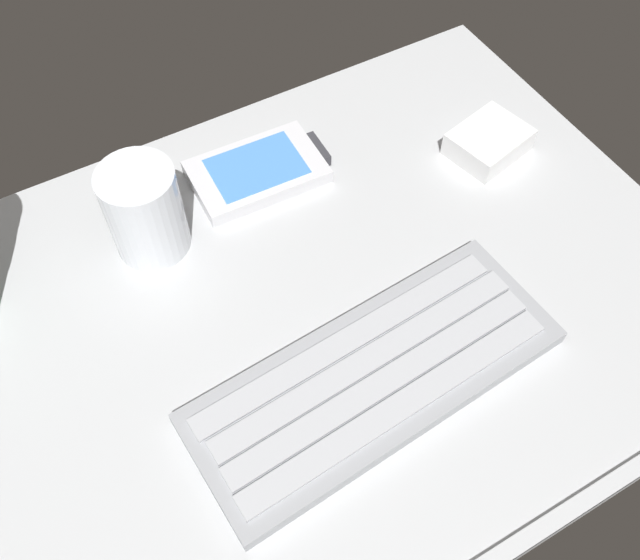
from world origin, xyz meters
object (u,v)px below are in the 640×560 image
Objects in this scene: juice_cup at (146,214)px; handheld_device at (259,171)px; charger_block at (489,142)px; keyboard at (372,378)px.

handheld_device is at bearing 11.93° from juice_cup.
charger_block is at bearing -9.60° from juice_cup.
keyboard reaches higher than handheld_device.
keyboard is 2.28× the size of handheld_device.
charger_block is (22.61, 15.37, 0.39)cm from keyboard.
juice_cup is (-11.42, -2.41, 3.18)cm from handheld_device.
charger_block reaches higher than handheld_device.
handheld_device is at bearing 159.15° from charger_block.
juice_cup is 32.49cm from charger_block.
juice_cup reaches higher than handheld_device.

